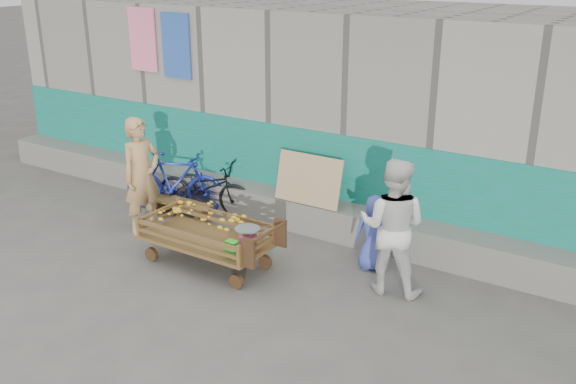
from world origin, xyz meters
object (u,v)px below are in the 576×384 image
Objects in this scene: banana_cart at (204,227)px; bicycle_dark at (204,187)px; vendor_man at (142,176)px; child at (374,233)px; bicycle_blue at (175,182)px; bench at (181,206)px; woman at (393,226)px.

bicycle_dark is (-1.14, 1.38, -0.11)m from banana_cart.
vendor_man is 1.72× the size of child.
child reaches higher than bicycle_dark.
bicycle_blue is (-1.55, 1.18, -0.05)m from banana_cart.
bench is at bearing 0.74° from vendor_man.
woman is 0.65m from child.
banana_cart reaches higher than bench.
bench is 1.05× the size of child.
bicycle_blue is (-3.81, 0.54, -0.35)m from woman.
bench is 0.66× the size of bicycle_blue.
bench is 3.17m from child.
banana_cart is 1.68m from bench.
banana_cart is 1.08× the size of vendor_man.
vendor_man is at bearing 165.54° from banana_cart.
woman is at bearing -115.24° from bicycle_dark.
banana_cart is 1.15× the size of bicycle_blue.
bicycle_blue is (-0.25, 0.17, 0.28)m from bench.
vendor_man reaches higher than bicycle_blue.
woman is 3.50m from bicycle_dark.
vendor_man reaches higher than bench.
bicycle_dark is at bearing 129.50° from banana_cart.
bicycle_dark is at bearing -5.25° from vendor_man.
bicycle_dark reaches higher than bench.
banana_cart is at bearing 5.74° from woman.
woman is (3.65, 0.28, -0.02)m from vendor_man.
banana_cart is 2.36m from woman.
child is at bearing 0.44° from bench.
bicycle_blue is (-0.16, 0.82, -0.36)m from vendor_man.
bench is 0.63× the size of woman.
child is at bearing 29.25° from banana_cart.
bicycle_blue reaches higher than bench.
bicycle_dark is (0.16, 0.37, 0.22)m from bench.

